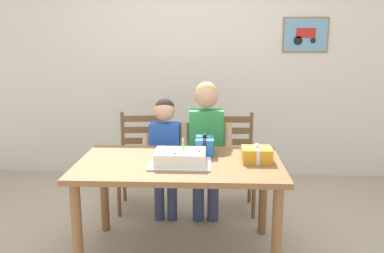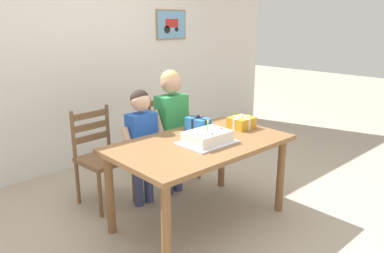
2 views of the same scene
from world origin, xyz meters
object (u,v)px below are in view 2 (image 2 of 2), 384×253
object	(u,v)px
chair_left	(101,157)
gift_box_beside_cake	(241,123)
birthday_cake	(207,138)
child_older	(172,120)
chair_right	(172,138)
gift_box_red_large	(198,125)
child_younger	(142,136)
dining_table	(200,152)

from	to	relation	value
chair_left	gift_box_beside_cake	bearing A→B (deg)	-40.67
birthday_cake	chair_left	world-z (taller)	birthday_cake
chair_left	child_older	world-z (taller)	child_older
gift_box_beside_cake	chair_right	size ratio (longest dim) A/B	0.24
birthday_cake	chair_right	bearing A→B (deg)	66.25
gift_box_red_large	chair_right	bearing A→B (deg)	69.49
birthday_cake	child_younger	bearing A→B (deg)	105.31
child_older	gift_box_beside_cake	bearing A→B (deg)	-56.32
child_younger	gift_box_red_large	bearing A→B (deg)	-47.03
dining_table	birthday_cake	xyz separation A→B (m)	(0.01, -0.07, 0.14)
gift_box_red_large	child_younger	bearing A→B (deg)	132.97
child_older	child_younger	world-z (taller)	child_older
chair_left	child_younger	world-z (taller)	child_younger
chair_right	child_younger	bearing A→B (deg)	-153.97
chair_left	child_younger	bearing A→B (deg)	-48.10
dining_table	chair_right	size ratio (longest dim) A/B	1.63
chair_left	child_younger	distance (m)	0.45
dining_table	birthday_cake	size ratio (longest dim) A/B	3.41
dining_table	child_older	distance (m)	0.64
chair_left	child_older	bearing A→B (deg)	-25.32
chair_left	child_older	xyz separation A→B (m)	(0.63, -0.30, 0.30)
dining_table	gift_box_red_large	bearing A→B (deg)	50.08
gift_box_red_large	chair_left	bearing A→B (deg)	132.51
chair_right	chair_left	bearing A→B (deg)	-179.99
dining_table	child_older	xyz separation A→B (m)	(0.19, 0.60, 0.13)
dining_table	chair_right	xyz separation A→B (m)	(0.44, 0.90, -0.18)
birthday_cake	dining_table	bearing A→B (deg)	98.45
gift_box_beside_cake	child_younger	xyz separation A→B (m)	(-0.74, 0.57, -0.11)
child_older	child_younger	xyz separation A→B (m)	(-0.36, 0.00, -0.09)
child_younger	birthday_cake	bearing A→B (deg)	-74.69
dining_table	child_younger	xyz separation A→B (m)	(-0.17, 0.60, 0.04)
dining_table	gift_box_beside_cake	distance (m)	0.59
child_older	birthday_cake	bearing A→B (deg)	-104.95
chair_left	chair_right	distance (m)	0.88
chair_right	child_younger	xyz separation A→B (m)	(-0.61, -0.30, 0.21)
gift_box_red_large	child_older	size ratio (longest dim) A/B	0.17
gift_box_red_large	dining_table	bearing A→B (deg)	-129.92
dining_table	child_younger	world-z (taller)	child_younger
birthday_cake	gift_box_red_large	bearing A→B (deg)	59.24
dining_table	chair_left	bearing A→B (deg)	116.13
dining_table	gift_box_beside_cake	size ratio (longest dim) A/B	6.76
dining_table	child_older	size ratio (longest dim) A/B	1.19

